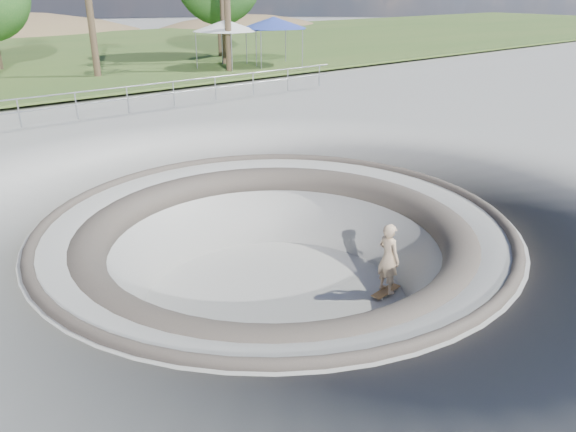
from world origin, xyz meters
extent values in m
plane|color=gray|center=(0.00, 0.00, 0.00)|extent=(180.00, 180.00, 0.00)
torus|color=gray|center=(0.00, 0.00, -2.00)|extent=(14.00, 14.00, 4.00)
cylinder|color=gray|center=(0.00, 0.00, -1.95)|extent=(6.60, 6.60, 0.10)
torus|color=#4C463D|center=(0.00, 0.00, -0.02)|extent=(10.24, 10.24, 0.24)
torus|color=#4C463D|center=(0.00, 0.00, -0.45)|extent=(8.91, 8.91, 0.81)
ellipsoid|color=olive|center=(8.00, 60.00, -7.87)|extent=(61.60, 44.00, 28.60)
ellipsoid|color=olive|center=(35.00, 52.00, -5.36)|extent=(42.00, 30.00, 19.50)
cylinder|color=gray|center=(0.00, 12.00, 1.17)|extent=(25.00, 0.05, 0.05)
cylinder|color=gray|center=(0.00, 12.00, 0.72)|extent=(25.00, 0.05, 0.05)
cube|color=olive|center=(2.11, -1.48, -1.82)|extent=(0.88, 0.34, 0.02)
cylinder|color=#B2B2B7|center=(2.11, -1.48, -1.86)|extent=(0.06, 0.18, 0.04)
cylinder|color=#B2B2B7|center=(2.11, -1.48, -1.86)|extent=(0.06, 0.18, 0.04)
cylinder|color=beige|center=(2.11, -1.48, -1.87)|extent=(0.07, 0.04, 0.07)
cylinder|color=beige|center=(2.11, -1.48, -1.87)|extent=(0.07, 0.04, 0.07)
cylinder|color=beige|center=(2.11, -1.48, -1.87)|extent=(0.07, 0.04, 0.07)
cylinder|color=beige|center=(2.11, -1.48, -1.87)|extent=(0.07, 0.04, 0.07)
imported|color=#CEAC85|center=(2.11, -1.48, -0.97)|extent=(0.46, 0.65, 1.69)
cylinder|color=gray|center=(10.52, 18.69, 1.27)|extent=(0.06, 0.06, 1.97)
cylinder|color=gray|center=(13.03, 18.69, 1.27)|extent=(0.06, 0.06, 1.97)
cylinder|color=gray|center=(10.52, 21.20, 1.27)|extent=(0.06, 0.06, 1.97)
cylinder|color=gray|center=(13.03, 21.20, 1.27)|extent=(0.06, 0.06, 1.97)
cube|color=silver|center=(11.78, 19.95, 2.34)|extent=(3.48, 3.48, 0.08)
cone|color=silver|center=(11.78, 19.95, 2.66)|extent=(4.97, 4.97, 0.63)
cylinder|color=gray|center=(13.29, 17.75, 1.31)|extent=(0.06, 0.06, 2.06)
cylinder|color=gray|center=(15.91, 17.75, 1.31)|extent=(0.06, 0.06, 2.06)
cylinder|color=gray|center=(13.29, 20.37, 1.31)|extent=(0.06, 0.06, 2.06)
cylinder|color=gray|center=(15.91, 20.37, 1.31)|extent=(0.06, 0.06, 2.06)
cube|color=#2D40A3|center=(14.60, 19.06, 2.43)|extent=(3.48, 3.48, 0.08)
cone|color=#2D40A3|center=(14.60, 19.06, 2.76)|extent=(5.34, 5.34, 0.66)
cylinder|color=brown|center=(14.61, 24.99, 2.70)|extent=(0.44, 0.44, 5.06)
camera|label=1|loc=(-6.86, -8.97, 4.79)|focal=35.00mm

